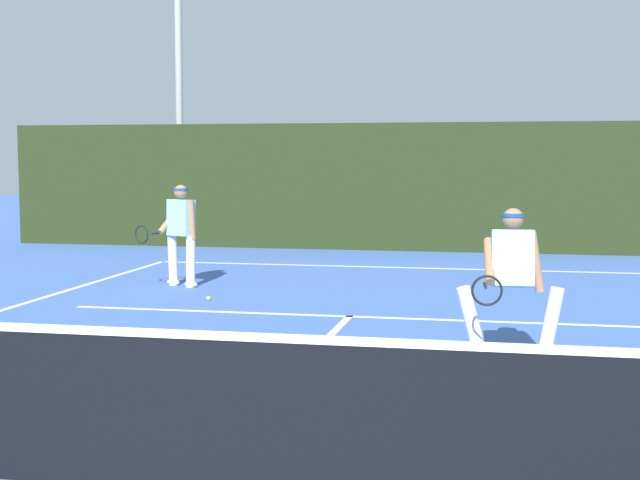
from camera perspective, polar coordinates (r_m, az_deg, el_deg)
court_line_baseline_far at (r=17.12m, az=4.92°, el=-1.72°), size 9.37×0.10×0.01m
court_line_service at (r=11.86m, az=1.85°, el=-4.80°), size 7.64×0.10×0.01m
court_line_centre at (r=8.84m, az=-1.69°, el=-8.28°), size 0.10×6.40×0.01m
tennis_net at (r=5.75m, az=-9.23°, el=-10.44°), size 10.28×0.09×1.08m
player_near at (r=9.21m, az=11.91°, el=-2.43°), size 1.07×0.89×1.57m
player_far at (r=14.68m, az=-8.73°, el=0.59°), size 0.96×0.85×1.63m
tennis_ball at (r=13.25m, az=-7.00°, el=-3.65°), size 0.07×0.07×0.07m
back_fence_windscreen at (r=20.03m, az=5.99°, el=3.31°), size 18.97×0.12×2.81m
light_pole at (r=23.34m, az=-8.86°, el=12.32°), size 0.55×0.44×8.21m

